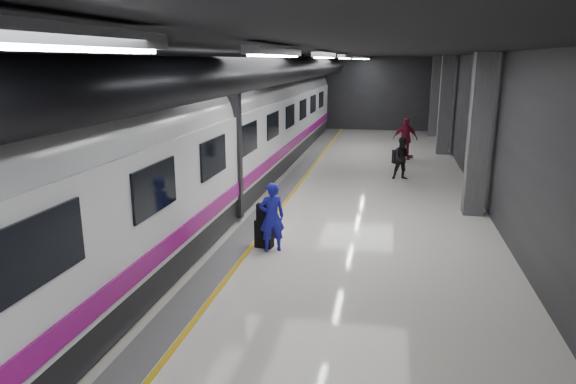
{
  "coord_description": "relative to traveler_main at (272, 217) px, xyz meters",
  "views": [
    {
      "loc": [
        2.16,
        -12.93,
        4.29
      ],
      "look_at": [
        -0.19,
        -1.28,
        1.22
      ],
      "focal_mm": 32.0,
      "sensor_mm": 36.0,
      "label": 1
    }
  ],
  "objects": [
    {
      "name": "platform_hall",
      "position": [
        0.13,
        2.99,
        2.73
      ],
      "size": [
        10.02,
        40.02,
        4.51
      ],
      "color": "black",
      "rests_on": "ground"
    },
    {
      "name": "traveler_far_b",
      "position": [
        3.2,
        12.2,
        0.11
      ],
      "size": [
        1.15,
        0.66,
        1.85
      ],
      "primitive_type": "imported",
      "rotation": [
        0.0,
        0.0,
        0.2
      ],
      "color": "maroon",
      "rests_on": "ground"
    },
    {
      "name": "traveler_main",
      "position": [
        0.0,
        0.0,
        0.0
      ],
      "size": [
        0.7,
        0.6,
        1.62
      ],
      "primitive_type": "imported",
      "rotation": [
        0.0,
        0.0,
        3.57
      ],
      "color": "#221BCC",
      "rests_on": "ground"
    },
    {
      "name": "traveler_far_a",
      "position": [
        3.05,
        8.11,
        -0.03
      ],
      "size": [
        0.87,
        0.74,
        1.57
      ],
      "primitive_type": "imported",
      "rotation": [
        0.0,
        0.0,
        0.22
      ],
      "color": "black",
      "rests_on": "ground"
    },
    {
      "name": "suitcase_main",
      "position": [
        -0.23,
        0.19,
        -0.48
      ],
      "size": [
        0.45,
        0.33,
        0.66
      ],
      "primitive_type": "cube",
      "rotation": [
        0.0,
        0.0,
        -0.18
      ],
      "color": "black",
      "rests_on": "ground"
    },
    {
      "name": "shoulder_bag",
      "position": [
        -0.25,
        0.19,
        0.05
      ],
      "size": [
        0.31,
        0.19,
        0.4
      ],
      "primitive_type": "cube",
      "rotation": [
        0.0,
        0.0,
        -0.09
      ],
      "color": "black",
      "rests_on": "suitcase_main"
    },
    {
      "name": "train",
      "position": [
        -2.83,
        2.03,
        1.26
      ],
      "size": [
        3.05,
        38.0,
        4.05
      ],
      "color": "black",
      "rests_on": "ground"
    },
    {
      "name": "suitcase_far",
      "position": [
        2.88,
        11.23,
        -0.53
      ],
      "size": [
        0.45,
        0.39,
        0.57
      ],
      "primitive_type": "cube",
      "rotation": [
        0.0,
        0.0,
        0.43
      ],
      "color": "black",
      "rests_on": "ground"
    },
    {
      "name": "ground",
      "position": [
        0.42,
        2.03,
        -0.81
      ],
      "size": [
        40.0,
        40.0,
        0.0
      ],
      "primitive_type": "plane",
      "color": "silver",
      "rests_on": "ground"
    }
  ]
}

